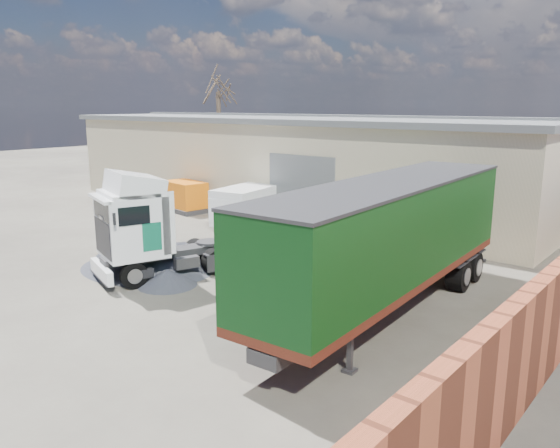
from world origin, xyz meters
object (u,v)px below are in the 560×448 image
Objects in this scene: tractor_unit at (153,232)px; orange_skip at (185,198)px; bare_tree at (218,80)px; box_trailer at (391,234)px; panel_van at (250,205)px.

tractor_unit reaches higher than orange_skip.
bare_tree reaches higher than box_trailer.
box_trailer is 13.06m from panel_van.
tractor_unit is 1.18× the size of panel_van.
panel_van is (-11.32, 6.35, -1.38)m from box_trailer.
orange_skip is at bearing 155.18° from box_trailer.
box_trailer is at bearing -39.23° from panel_van.
bare_tree reaches higher than tractor_unit.
orange_skip is (-8.47, 8.76, -0.87)m from tractor_unit.
bare_tree is 1.60× the size of tractor_unit.
bare_tree is 18.92m from panel_van.
tractor_unit is 9.08m from panel_van.
bare_tree reaches higher than orange_skip.
bare_tree is at bearing 136.94° from orange_skip.
orange_skip is at bearing 167.19° from panel_van.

